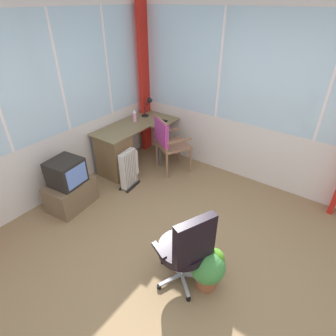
# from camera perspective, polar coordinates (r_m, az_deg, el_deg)

# --- Properties ---
(ground) EXTENTS (5.33, 5.53, 0.06)m
(ground) POSITION_cam_1_polar(r_m,az_deg,el_deg) (3.38, 2.13, -19.66)
(ground) COLOR olive
(north_window_panel) EXTENTS (4.33, 0.07, 2.70)m
(north_window_panel) POSITION_cam_1_polar(r_m,az_deg,el_deg) (4.06, -25.79, 10.61)
(north_window_panel) COLOR silver
(north_window_panel) RESTS_ON ground
(east_window_panel) EXTENTS (0.07, 4.53, 2.70)m
(east_window_panel) POSITION_cam_1_polar(r_m,az_deg,el_deg) (4.31, 19.61, 12.99)
(east_window_panel) COLOR silver
(east_window_panel) RESTS_ON ground
(curtain_corner) EXTENTS (0.29, 0.11, 2.60)m
(curtain_corner) POSITION_cam_1_polar(r_m,az_deg,el_deg) (5.22, -4.78, 17.24)
(curtain_corner) COLOR red
(curtain_corner) RESTS_ON ground
(desk) EXTENTS (1.44, 0.79, 0.76)m
(desk) POSITION_cam_1_polar(r_m,az_deg,el_deg) (4.69, -10.58, 3.37)
(desk) COLOR olive
(desk) RESTS_ON ground
(desk_lamp) EXTENTS (0.23, 0.20, 0.34)m
(desk_lamp) POSITION_cam_1_polar(r_m,az_deg,el_deg) (5.09, -3.85, 13.09)
(desk_lamp) COLOR black
(desk_lamp) RESTS_ON desk
(tv_remote) EXTENTS (0.06, 0.15, 0.02)m
(tv_remote) POSITION_cam_1_polar(r_m,az_deg,el_deg) (4.90, -0.98, 9.83)
(tv_remote) COLOR black
(tv_remote) RESTS_ON desk
(spray_bottle) EXTENTS (0.06, 0.06, 0.22)m
(spray_bottle) POSITION_cam_1_polar(r_m,az_deg,el_deg) (4.88, -6.92, 10.69)
(spray_bottle) COLOR pink
(spray_bottle) RESTS_ON desk
(wooden_armchair) EXTENTS (0.66, 0.66, 0.97)m
(wooden_armchair) POSITION_cam_1_polar(r_m,az_deg,el_deg) (4.58, -0.30, 6.04)
(wooden_armchair) COLOR #8B6048
(wooden_armchair) RESTS_ON ground
(office_chair) EXTENTS (0.63, 0.60, 0.97)m
(office_chair) POSITION_cam_1_polar(r_m,az_deg,el_deg) (2.79, 4.00, -15.97)
(office_chair) COLOR #B7B7BF
(office_chair) RESTS_ON ground
(tv_on_stand) EXTENTS (0.69, 0.51, 0.75)m
(tv_on_stand) POSITION_cam_1_polar(r_m,az_deg,el_deg) (4.15, -19.76, -3.60)
(tv_on_stand) COLOR brown
(tv_on_stand) RESTS_ON ground
(space_heater) EXTENTS (0.40, 0.21, 0.63)m
(space_heater) POSITION_cam_1_polar(r_m,az_deg,el_deg) (4.36, -8.01, -0.12)
(space_heater) COLOR silver
(space_heater) RESTS_ON ground
(potted_plant) EXTENTS (0.36, 0.36, 0.48)m
(potted_plant) POSITION_cam_1_polar(r_m,az_deg,el_deg) (3.00, 8.33, -19.57)
(potted_plant) COLOR #985332
(potted_plant) RESTS_ON ground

